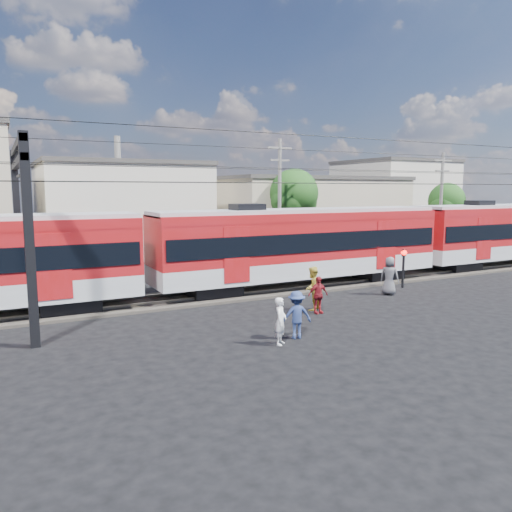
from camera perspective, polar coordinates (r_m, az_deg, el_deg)
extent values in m
plane|color=black|center=(18.51, 10.01, -8.74)|extent=(120.00, 120.00, 0.00)
cube|color=#2D2823|center=(25.11, -1.18, -4.14)|extent=(70.00, 3.40, 0.12)
cube|color=#59544C|center=(24.43, -0.40, -4.18)|extent=(70.00, 0.12, 0.12)
cube|color=#59544C|center=(25.75, -1.92, -3.58)|extent=(70.00, 0.12, 0.12)
cube|color=black|center=(22.70, -20.61, -5.15)|extent=(2.40, 2.20, 0.70)
cube|color=black|center=(24.31, -5.06, -3.86)|extent=(2.40, 2.20, 0.70)
cube|color=black|center=(29.69, 13.53, -1.95)|extent=(2.40, 2.20, 0.70)
cube|color=#A1A4A9|center=(26.51, 5.20, -1.15)|extent=(16.00, 3.00, 0.90)
cube|color=maroon|center=(26.31, 5.24, 2.41)|extent=(16.00, 3.00, 2.40)
cube|color=black|center=(26.34, 5.24, 1.86)|extent=(15.68, 3.08, 0.95)
cube|color=#A1A4A9|center=(26.23, 5.28, 5.13)|extent=(16.00, 2.60, 0.25)
cube|color=black|center=(34.32, 21.84, -1.02)|extent=(2.40, 2.20, 0.70)
cube|color=#A1A4A9|center=(38.23, 26.92, 0.74)|extent=(16.00, 3.00, 0.90)
cube|color=maroon|center=(38.09, 27.06, 3.21)|extent=(16.00, 3.00, 2.40)
cube|color=black|center=(38.11, 27.04, 2.83)|extent=(15.68, 3.08, 0.95)
cube|color=#A1A4A9|center=(38.04, 27.18, 5.08)|extent=(16.00, 2.60, 0.25)
cube|color=black|center=(17.64, -24.48, 1.49)|extent=(0.30, 0.30, 7.00)
cube|color=black|center=(26.61, -25.57, 3.26)|extent=(0.30, 0.30, 7.00)
cube|color=black|center=(22.12, -25.62, 11.10)|extent=(0.25, 9.30, 0.25)
cube|color=black|center=(22.08, -25.53, 9.55)|extent=(0.25, 9.30, 0.25)
cylinder|color=black|center=(23.96, -0.46, 8.39)|extent=(70.00, 0.03, 0.03)
cylinder|color=black|center=(25.22, -1.93, 8.35)|extent=(70.00, 0.03, 0.03)
cylinder|color=black|center=(23.98, -0.47, 10.07)|extent=(70.00, 0.03, 0.03)
cylinder|color=black|center=(25.23, -1.93, 9.94)|extent=(70.00, 0.03, 0.03)
cylinder|color=black|center=(21.63, 3.00, 13.78)|extent=(70.00, 0.03, 0.03)
cylinder|color=black|center=(27.86, -4.49, 12.38)|extent=(70.00, 0.03, 0.03)
cube|color=beige|center=(42.02, -15.32, 5.06)|extent=(12.00, 12.00, 7.00)
cube|color=#3F3D3A|center=(42.04, -15.50, 10.03)|extent=(12.24, 12.24, 0.30)
cube|color=tan|center=(45.51, 5.72, 4.83)|extent=(16.00, 10.00, 6.00)
cube|color=#3F3D3A|center=(45.47, 5.77, 8.80)|extent=(16.32, 10.20, 0.30)
cube|color=beige|center=(57.28, 15.36, 6.16)|extent=(10.00, 10.00, 8.00)
cube|color=#3F3D3A|center=(57.35, 15.51, 10.31)|extent=(10.20, 10.20, 0.30)
cylinder|color=slate|center=(33.61, 2.70, 6.03)|extent=(0.24, 0.24, 8.50)
cube|color=slate|center=(33.71, 2.74, 12.24)|extent=(1.80, 0.12, 0.12)
cube|color=slate|center=(33.65, 2.73, 10.88)|extent=(1.40, 0.12, 0.12)
cylinder|color=slate|center=(41.74, 20.36, 5.53)|extent=(0.24, 0.24, 8.00)
cube|color=slate|center=(41.78, 20.58, 10.19)|extent=(1.80, 0.12, 0.12)
cube|color=slate|center=(41.74, 20.53, 9.09)|extent=(1.40, 0.12, 0.12)
cylinder|color=#382619|center=(37.85, 4.33, 2.72)|extent=(0.36, 0.36, 3.92)
sphere|color=#1F4213|center=(37.71, 4.37, 7.17)|extent=(3.64, 3.64, 3.64)
sphere|color=#1F4213|center=(38.30, 4.89, 6.13)|extent=(2.80, 2.80, 2.80)
cylinder|color=#382619|center=(46.83, 20.81, 2.83)|extent=(0.36, 0.36, 3.36)
sphere|color=#1F4213|center=(46.71, 20.96, 5.92)|extent=(3.12, 3.12, 3.12)
sphere|color=#1F4213|center=(47.37, 21.14, 5.20)|extent=(2.40, 2.40, 2.40)
imported|color=white|center=(16.84, 2.82, -7.44)|extent=(0.68, 0.69, 1.61)
imported|color=gold|center=(21.63, 6.47, -3.70)|extent=(1.16, 1.11, 1.89)
imported|color=navy|center=(17.53, 4.64, -6.72)|extent=(1.20, 0.86, 1.68)
imported|color=maroon|center=(21.10, 7.10, -4.44)|extent=(0.94, 0.43, 1.58)
imported|color=#515156|center=(25.47, 15.01, -2.20)|extent=(1.00, 1.10, 1.89)
imported|color=silver|center=(44.53, 25.96, 1.06)|extent=(4.28, 2.41, 1.37)
imported|color=silver|center=(47.22, 26.97, 1.33)|extent=(4.31, 1.90, 1.38)
cylinder|color=black|center=(27.48, 16.47, -1.52)|extent=(0.13, 0.13, 1.93)
sphere|color=#FF140C|center=(27.36, 16.55, 0.37)|extent=(0.30, 0.30, 0.30)
cube|color=black|center=(27.36, 16.55, 0.37)|extent=(0.27, 0.06, 0.37)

